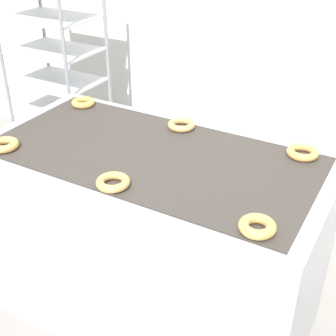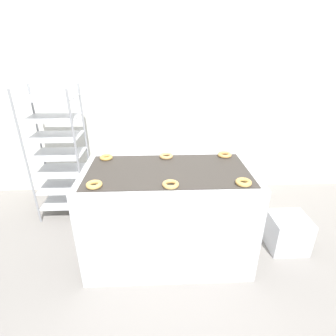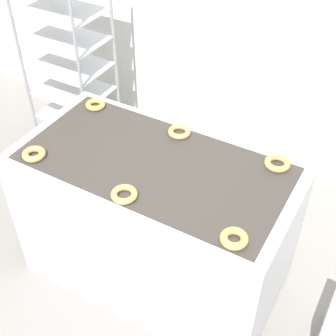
# 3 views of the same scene
# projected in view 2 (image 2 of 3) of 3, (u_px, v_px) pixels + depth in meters

# --- Properties ---
(ground_plane) EXTENTS (14.00, 14.00, 0.00)m
(ground_plane) POSITION_uv_depth(u_px,v_px,m) (171.00, 309.00, 2.18)
(ground_plane) COLOR gray
(wall_back) EXTENTS (8.00, 0.05, 2.80)m
(wall_back) POSITION_uv_depth(u_px,v_px,m) (163.00, 95.00, 3.52)
(wall_back) COLOR silver
(wall_back) RESTS_ON ground_plane
(fryer_machine) EXTENTS (1.57, 0.82, 0.97)m
(fryer_machine) POSITION_uv_depth(u_px,v_px,m) (168.00, 215.00, 2.57)
(fryer_machine) COLOR silver
(fryer_machine) RESTS_ON ground_plane
(baking_rack_cart) EXTENTS (0.59, 0.46, 1.60)m
(baking_rack_cart) POSITION_uv_depth(u_px,v_px,m) (59.00, 154.00, 3.14)
(baking_rack_cart) COLOR gray
(baking_rack_cart) RESTS_ON ground_plane
(glaze_bin) EXTENTS (0.39, 0.37, 0.38)m
(glaze_bin) POSITION_uv_depth(u_px,v_px,m) (287.00, 232.00, 2.79)
(glaze_bin) COLOR silver
(glaze_bin) RESTS_ON ground_plane
(donut_near_left) EXTENTS (0.13, 0.13, 0.04)m
(donut_near_left) POSITION_uv_depth(u_px,v_px,m) (94.00, 185.00, 2.08)
(donut_near_left) COLOR tan
(donut_near_left) RESTS_ON fryer_machine
(donut_near_center) EXTENTS (0.14, 0.14, 0.03)m
(donut_near_center) POSITION_uv_depth(u_px,v_px,m) (171.00, 184.00, 2.08)
(donut_near_center) COLOR tan
(donut_near_center) RESTS_ON fryer_machine
(donut_near_right) EXTENTS (0.13, 0.13, 0.04)m
(donut_near_right) POSITION_uv_depth(u_px,v_px,m) (244.00, 182.00, 2.11)
(donut_near_right) COLOR tan
(donut_near_right) RESTS_ON fryer_machine
(donut_far_left) EXTENTS (0.12, 0.12, 0.03)m
(donut_far_left) POSITION_uv_depth(u_px,v_px,m) (106.00, 157.00, 2.59)
(donut_far_left) COLOR gold
(donut_far_left) RESTS_ON fryer_machine
(donut_far_center) EXTENTS (0.13, 0.13, 0.03)m
(donut_far_center) POSITION_uv_depth(u_px,v_px,m) (166.00, 156.00, 2.62)
(donut_far_center) COLOR tan
(donut_far_center) RESTS_ON fryer_machine
(donut_far_right) EXTENTS (0.14, 0.14, 0.03)m
(donut_far_right) POSITION_uv_depth(u_px,v_px,m) (225.00, 155.00, 2.66)
(donut_far_right) COLOR tan
(donut_far_right) RESTS_ON fryer_machine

